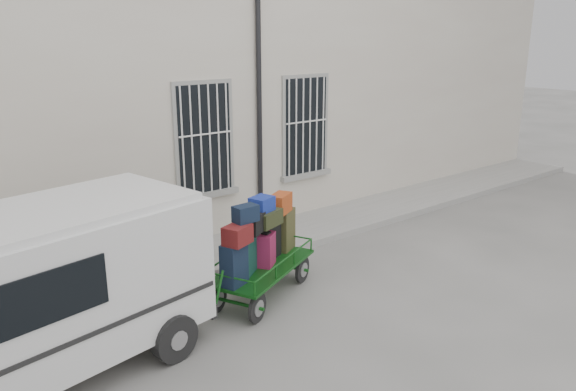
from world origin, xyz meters
The scene contains 5 objects.
ground centered at (0.00, 0.00, 0.00)m, with size 80.00×80.00×0.00m, color #60605C.
building centered at (0.00, 5.50, 3.00)m, with size 24.00×5.15×6.00m.
sidewalk centered at (0.00, 2.20, 0.07)m, with size 24.00×1.70×0.15m, color gray.
luggage_cart centered at (-1.02, 0.22, 0.93)m, with size 2.49×1.76×1.78m.
van centered at (-4.67, 0.04, 1.29)m, with size 4.70×2.63×2.24m.
Camera 1 is at (-6.14, -6.84, 4.29)m, focal length 35.00 mm.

